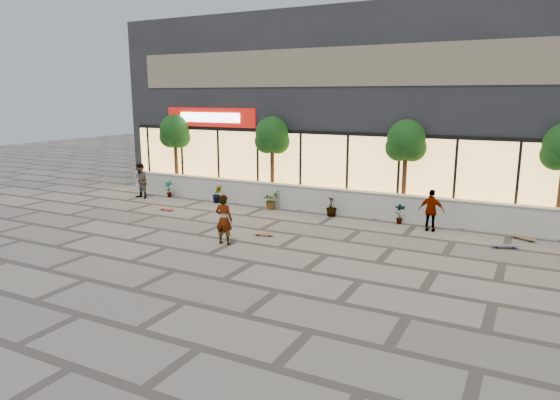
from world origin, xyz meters
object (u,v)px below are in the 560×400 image
at_px(skater_center, 224,220).
at_px(skater_right_near, 431,211).
at_px(tree_midwest, 272,137).
at_px(skateboard_right_far, 505,246).
at_px(skateboard_center, 264,234).
at_px(skateboard_left, 166,209).
at_px(skater_left, 141,181).
at_px(skateboard_right_near, 524,238).
at_px(tree_west, 175,133).
at_px(tree_mideast, 406,143).

bearing_deg(skater_center, skater_right_near, -144.58).
height_order(tree_midwest, skateboard_right_far, tree_midwest).
relative_size(skater_right_near, skateboard_center, 2.10).
xyz_separation_m(skateboard_left, skateboard_right_far, (13.24, 0.76, 0.01)).
xyz_separation_m(skater_left, skateboard_center, (8.39, -3.08, -0.77)).
height_order(tree_midwest, skater_right_near, tree_midwest).
relative_size(skater_center, skateboard_right_near, 2.00).
xyz_separation_m(skater_center, skater_right_near, (5.76, 4.75, -0.07)).
xyz_separation_m(skater_left, skater_right_near, (13.45, 0.25, -0.07)).
bearing_deg(skateboard_left, skater_center, -33.36).
bearing_deg(skater_center, tree_west, -46.38).
relative_size(tree_west, skater_left, 2.34).
bearing_deg(tree_west, skateboard_right_far, -10.24).
bearing_deg(skater_right_near, skater_left, 2.27).
bearing_deg(skateboard_right_near, skater_center, -122.04).
relative_size(tree_west, skater_center, 2.35).
distance_m(tree_west, skater_center, 9.96).
height_order(tree_mideast, skater_right_near, tree_mideast).
bearing_deg(skateboard_right_near, skater_left, -149.97).
height_order(skater_left, skateboard_center, skater_left).
distance_m(skater_center, skateboard_right_near, 10.17).
relative_size(skater_left, skater_right_near, 1.09).
bearing_deg(tree_mideast, skateboard_right_near, -18.43).
bearing_deg(skater_left, skateboard_right_near, 11.12).
xyz_separation_m(tree_mideast, skater_right_near, (1.45, -1.80, -2.22)).
xyz_separation_m(tree_mideast, skateboard_left, (-9.24, -3.56, -2.91)).
distance_m(skater_left, skateboard_left, 3.24).
bearing_deg(skateboard_center, tree_west, 133.55).
distance_m(skater_left, skateboard_right_near, 16.53).
distance_m(skater_center, skater_left, 8.92).
height_order(skater_center, skateboard_center, skater_center).
distance_m(tree_midwest, skateboard_left, 5.63).
xyz_separation_m(skater_center, skateboard_left, (-4.94, 2.98, -0.76)).
distance_m(skater_left, skateboard_center, 8.97).
relative_size(skater_center, skateboard_right_far, 1.94).
distance_m(tree_mideast, skater_right_near, 3.20).
distance_m(tree_west, skateboard_center, 9.85).
bearing_deg(skateboard_right_far, tree_midwest, 141.91).
bearing_deg(skateboard_center, skateboard_left, 151.05).
relative_size(skater_left, skateboard_right_near, 2.01).
xyz_separation_m(tree_midwest, skater_right_near, (7.45, -1.80, -2.22)).
xyz_separation_m(skater_left, skateboard_right_far, (16.00, -0.75, -0.75)).
relative_size(tree_mideast, skateboard_right_near, 4.70).
xyz_separation_m(skateboard_left, skateboard_right_near, (13.74, 2.06, 0.01)).
relative_size(skateboard_right_near, skateboard_right_far, 0.97).
height_order(skateboard_left, skateboard_right_near, skateboard_right_near).
xyz_separation_m(tree_west, skateboard_center, (7.89, -5.12, -2.91)).
relative_size(tree_midwest, skateboard_right_near, 4.70).
bearing_deg(tree_midwest, tree_west, 180.00).
relative_size(skateboard_center, skateboard_left, 1.01).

